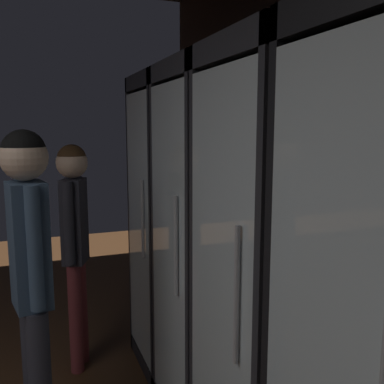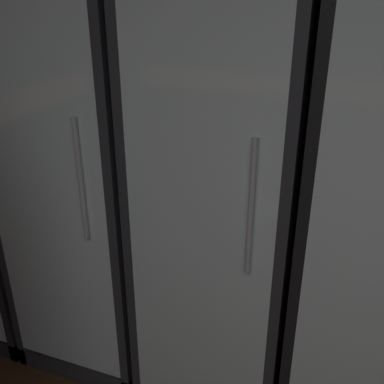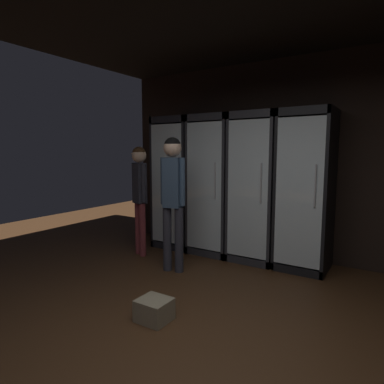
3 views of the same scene
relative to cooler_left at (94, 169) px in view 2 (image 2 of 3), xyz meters
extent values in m
cube|color=black|center=(-0.66, 0.26, 0.02)|extent=(0.64, 0.04, 2.04)
cube|color=black|center=(-0.36, -0.05, 0.02)|extent=(0.04, 0.64, 2.04)
cube|color=black|center=(-0.66, -0.05, -0.95)|extent=(0.64, 0.64, 0.10)
cube|color=white|center=(-0.66, 0.23, 0.02)|extent=(0.56, 0.02, 1.80)
cube|color=silver|center=(-0.66, -0.05, -0.88)|extent=(0.54, 0.56, 0.02)
cylinder|color=#B2332D|center=(-0.66, -0.08, -0.78)|extent=(0.07, 0.07, 0.05)
cylinder|color=#9EAD99|center=(-0.48, -0.07, -0.78)|extent=(0.07, 0.07, 0.19)
cylinder|color=#9EAD99|center=(-0.48, -0.07, -0.64)|extent=(0.02, 0.02, 0.08)
cylinder|color=#2D2D33|center=(-0.48, -0.07, -0.79)|extent=(0.07, 0.07, 0.07)
cylinder|color=#194723|center=(-0.48, -0.04, -0.31)|extent=(0.06, 0.06, 0.23)
cylinder|color=#194723|center=(-0.48, -0.04, -0.16)|extent=(0.02, 0.02, 0.07)
cylinder|color=tan|center=(-0.48, -0.04, -0.32)|extent=(0.07, 0.07, 0.07)
cylinder|color=#194723|center=(-0.45, -0.07, 0.12)|extent=(0.06, 0.06, 0.18)
cylinder|color=white|center=(-0.45, -0.07, 0.10)|extent=(0.07, 0.07, 0.05)
cube|color=#2B2B30|center=(0.00, 0.26, 0.02)|extent=(0.64, 0.04, 2.04)
cube|color=#2B2B30|center=(-0.30, -0.05, 0.02)|extent=(0.04, 0.64, 2.04)
cube|color=#2B2B30|center=(0.30, -0.05, 0.02)|extent=(0.04, 0.64, 2.04)
cube|color=#2B2B30|center=(0.00, -0.05, -0.95)|extent=(0.64, 0.64, 0.10)
cube|color=white|center=(0.00, 0.23, 0.02)|extent=(0.56, 0.02, 1.80)
cube|color=silver|center=(0.00, -0.36, 0.02)|extent=(0.56, 0.02, 1.80)
cylinder|color=#B2B2B7|center=(0.19, -0.38, 0.12)|extent=(0.02, 0.02, 0.50)
cube|color=silver|center=(0.00, -0.05, -0.88)|extent=(0.54, 0.56, 0.02)
cylinder|color=#9EAD99|center=(-0.14, -0.03, -0.77)|extent=(0.08, 0.08, 0.21)
cylinder|color=#9EAD99|center=(-0.14, -0.03, -0.63)|extent=(0.03, 0.03, 0.07)
cylinder|color=tan|center=(-0.14, -0.03, -0.79)|extent=(0.08, 0.08, 0.07)
cylinder|color=brown|center=(0.13, -0.09, -0.76)|extent=(0.07, 0.07, 0.22)
cylinder|color=brown|center=(0.13, -0.09, -0.62)|extent=(0.02, 0.02, 0.08)
cylinder|color=beige|center=(0.13, -0.09, -0.77)|extent=(0.08, 0.08, 0.08)
cube|color=silver|center=(0.00, -0.05, -0.28)|extent=(0.54, 0.56, 0.02)
cylinder|color=brown|center=(-0.18, -0.03, -0.16)|extent=(0.07, 0.07, 0.23)
cylinder|color=brown|center=(-0.18, -0.03, 0.00)|extent=(0.02, 0.02, 0.10)
cylinder|color=tan|center=(-0.18, -0.03, -0.19)|extent=(0.08, 0.08, 0.08)
cylinder|color=#336B38|center=(-0.01, 0.00, -0.18)|extent=(0.06, 0.06, 0.18)
cylinder|color=#336B38|center=(-0.01, 0.00, -0.05)|extent=(0.02, 0.02, 0.09)
cylinder|color=beige|center=(-0.01, 0.00, -0.18)|extent=(0.06, 0.06, 0.07)
cylinder|color=gray|center=(0.19, -0.05, -0.16)|extent=(0.07, 0.07, 0.24)
cylinder|color=gray|center=(0.19, -0.05, 0.01)|extent=(0.03, 0.03, 0.09)
cylinder|color=#2D2D33|center=(0.19, -0.05, -0.18)|extent=(0.08, 0.08, 0.07)
cube|color=silver|center=(0.00, -0.05, 0.31)|extent=(0.54, 0.56, 0.02)
cylinder|color=black|center=(-0.18, -0.06, 0.41)|extent=(0.06, 0.06, 0.18)
cylinder|color=black|center=(-0.18, -0.06, 0.54)|extent=(0.02, 0.02, 0.07)
cylinder|color=tan|center=(-0.18, -0.06, 0.39)|extent=(0.06, 0.06, 0.07)
cylinder|color=#9EAD99|center=(-0.01, -0.04, 0.43)|extent=(0.07, 0.07, 0.21)
cylinder|color=#9EAD99|center=(-0.01, -0.04, 0.58)|extent=(0.02, 0.02, 0.09)
cylinder|color=#B2332D|center=(-0.01, -0.04, 0.43)|extent=(0.07, 0.07, 0.07)
cylinder|color=#194723|center=(0.19, -0.02, 0.44)|extent=(0.07, 0.07, 0.24)
cylinder|color=#194723|center=(0.19, -0.02, 0.60)|extent=(0.02, 0.02, 0.09)
cylinder|color=white|center=(0.19, -0.02, 0.42)|extent=(0.08, 0.08, 0.07)
cube|color=#2B2B30|center=(0.66, 0.26, 0.02)|extent=(0.64, 0.04, 2.04)
cube|color=#2B2B30|center=(0.36, -0.05, 0.02)|extent=(0.04, 0.64, 2.04)
cube|color=#2B2B30|center=(0.96, -0.05, 0.02)|extent=(0.04, 0.64, 2.04)
cube|color=#2B2B30|center=(0.66, -0.05, -0.95)|extent=(0.64, 0.64, 0.10)
cube|color=white|center=(0.66, 0.23, 0.02)|extent=(0.56, 0.02, 1.80)
cube|color=silver|center=(0.66, -0.36, 0.02)|extent=(0.56, 0.02, 1.80)
cylinder|color=#B2B2B7|center=(0.85, -0.38, 0.12)|extent=(0.02, 0.02, 0.50)
cube|color=silver|center=(0.66, -0.05, -0.88)|extent=(0.54, 0.56, 0.02)
cylinder|color=#336B38|center=(0.48, -0.03, -0.78)|extent=(0.08, 0.08, 0.19)
cylinder|color=#336B38|center=(0.48, -0.03, -0.64)|extent=(0.03, 0.03, 0.08)
cylinder|color=beige|center=(0.48, -0.03, -0.77)|extent=(0.08, 0.08, 0.05)
cylinder|color=#336B38|center=(0.65, -0.05, -0.78)|extent=(0.07, 0.07, 0.18)
cylinder|color=#336B38|center=(0.65, -0.05, -0.64)|extent=(0.03, 0.03, 0.09)
cylinder|color=tan|center=(0.65, -0.05, -0.79)|extent=(0.07, 0.07, 0.07)
cylinder|color=black|center=(0.83, -0.09, -0.76)|extent=(0.07, 0.07, 0.22)
cylinder|color=black|center=(0.83, -0.09, -0.62)|extent=(0.02, 0.02, 0.07)
cylinder|color=white|center=(0.83, -0.09, -0.77)|extent=(0.07, 0.07, 0.09)
cube|color=silver|center=(0.66, -0.05, -0.28)|extent=(0.54, 0.56, 0.02)
cylinder|color=#9EAD99|center=(0.47, -0.01, -0.18)|extent=(0.06, 0.06, 0.19)
cylinder|color=#9EAD99|center=(0.47, -0.01, -0.05)|extent=(0.02, 0.02, 0.09)
cylinder|color=beige|center=(0.47, -0.01, -0.20)|extent=(0.06, 0.06, 0.07)
cylinder|color=gray|center=(0.66, -0.04, -0.17)|extent=(0.07, 0.07, 0.21)
cylinder|color=gray|center=(0.66, -0.04, -0.03)|extent=(0.02, 0.02, 0.08)
cylinder|color=white|center=(0.66, -0.04, -0.19)|extent=(0.08, 0.08, 0.07)
cylinder|color=#336B38|center=(0.84, -0.03, -0.17)|extent=(0.06, 0.06, 0.21)
cylinder|color=#336B38|center=(0.84, -0.03, -0.02)|extent=(0.02, 0.02, 0.09)
cylinder|color=#B2332D|center=(0.84, -0.03, -0.17)|extent=(0.07, 0.07, 0.07)
cube|color=silver|center=(0.66, -0.05, 0.31)|extent=(0.54, 0.56, 0.02)
cylinder|color=#336B38|center=(0.46, -0.08, 0.44)|extent=(0.07, 0.07, 0.23)
cylinder|color=#336B38|center=(0.46, -0.08, 0.60)|extent=(0.02, 0.02, 0.09)
cylinder|color=beige|center=(0.46, -0.08, 0.41)|extent=(0.07, 0.07, 0.09)
cylinder|color=#194723|center=(0.58, -0.08, 0.43)|extent=(0.06, 0.06, 0.22)
cylinder|color=#194723|center=(0.58, -0.08, 0.59)|extent=(0.02, 0.02, 0.09)
cylinder|color=#B2332D|center=(0.58, -0.08, 0.44)|extent=(0.07, 0.07, 0.06)
cylinder|color=black|center=(0.73, -0.03, 0.42)|extent=(0.06, 0.06, 0.19)
cylinder|color=black|center=(0.73, -0.03, 0.55)|extent=(0.02, 0.02, 0.07)
cylinder|color=tan|center=(0.73, -0.03, 0.42)|extent=(0.06, 0.06, 0.06)
cylinder|color=#9EAD99|center=(0.86, -0.04, 0.42)|extent=(0.06, 0.06, 0.20)
cylinder|color=#9EAD99|center=(0.86, -0.04, 0.56)|extent=(0.02, 0.02, 0.08)
cylinder|color=#B2332D|center=(0.86, -0.04, 0.43)|extent=(0.07, 0.07, 0.06)
cube|color=black|center=(1.02, -0.05, 0.02)|extent=(0.04, 0.64, 2.04)
cylinder|color=black|center=(1.19, -0.03, -0.77)|extent=(0.08, 0.08, 0.21)
cylinder|color=black|center=(1.19, -0.03, -0.63)|extent=(0.03, 0.03, 0.07)
cylinder|color=#B2332D|center=(1.19, -0.03, -0.78)|extent=(0.08, 0.08, 0.08)
cube|color=silver|center=(1.32, -0.05, -0.43)|extent=(0.54, 0.56, 0.02)
cylinder|color=black|center=(1.13, -0.09, -0.31)|extent=(0.06, 0.06, 0.22)
cylinder|color=black|center=(1.13, -0.09, -0.16)|extent=(0.02, 0.02, 0.10)
cylinder|color=#B2332D|center=(1.13, -0.09, -0.31)|extent=(0.07, 0.07, 0.09)
cylinder|color=#9EAD99|center=(1.33, -0.07, -0.33)|extent=(0.07, 0.07, 0.19)
cylinder|color=white|center=(1.33, -0.07, -0.33)|extent=(0.07, 0.07, 0.06)
cylinder|color=#194723|center=(1.11, -0.03, 0.11)|extent=(0.08, 0.08, 0.18)
cylinder|color=#194723|center=(1.11, -0.03, 0.24)|extent=(0.02, 0.02, 0.06)
cylinder|color=#B2332D|center=(1.11, -0.03, 0.12)|extent=(0.08, 0.08, 0.06)
cylinder|color=#194723|center=(1.24, -0.08, 0.12)|extent=(0.07, 0.07, 0.20)
cylinder|color=#2D2D33|center=(1.24, -0.08, 0.09)|extent=(0.07, 0.07, 0.07)
cylinder|color=gray|center=(1.14, -0.02, 0.56)|extent=(0.06, 0.06, 0.18)
cylinder|color=gray|center=(1.14, -0.02, 0.70)|extent=(0.02, 0.02, 0.10)
cylinder|color=white|center=(1.14, -0.02, 0.55)|extent=(0.07, 0.07, 0.07)
camera|label=1|loc=(2.11, -1.03, 0.70)|focal=40.03mm
camera|label=2|loc=(1.14, -1.71, 0.82)|focal=42.76mm
camera|label=3|loc=(2.36, -4.35, 0.52)|focal=30.90mm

